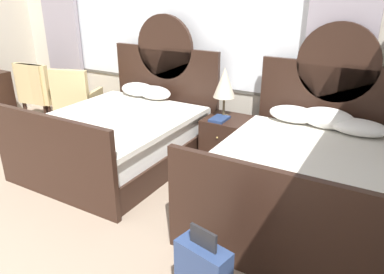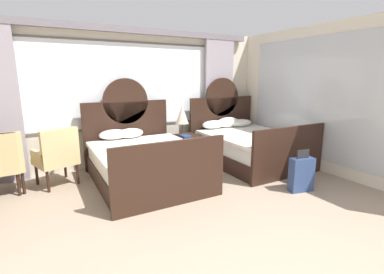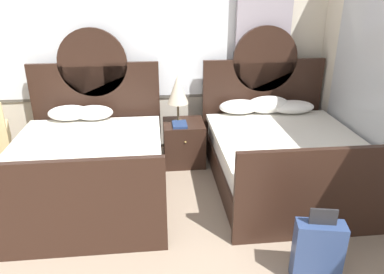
{
  "view_description": "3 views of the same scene",
  "coord_description": "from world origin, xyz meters",
  "px_view_note": "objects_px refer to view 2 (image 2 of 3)",
  "views": [
    {
      "loc": [
        2.81,
        -0.09,
        2.06
      ],
      "look_at": [
        1.11,
        2.85,
        0.67
      ],
      "focal_mm": 34.34,
      "sensor_mm": 36.0,
      "label": 1
    },
    {
      "loc": [
        -1.56,
        -1.21,
        1.77
      ],
      "look_at": [
        0.91,
        3.26,
        0.66
      ],
      "focal_mm": 26.19,
      "sensor_mm": 36.0,
      "label": 2
    },
    {
      "loc": [
        0.7,
        -0.58,
        2.2
      ],
      "look_at": [
        1.1,
        3.14,
        0.64
      ],
      "focal_mm": 33.92,
      "sensor_mm": 36.0,
      "label": 3
    }
  ],
  "objects_px": {
    "bed_near_window": "(144,161)",
    "nightstand_between_beds": "(186,149)",
    "book_on_nightstand": "(186,136)",
    "armchair_by_window_left": "(57,155)",
    "armchair_by_window_centre": "(0,162)",
    "suitcase_on_floor": "(301,174)",
    "table_lamp_on_nightstand": "(182,115)",
    "bed_near_mirror": "(248,145)"
  },
  "relations": [
    {
      "from": "bed_near_mirror",
      "to": "suitcase_on_floor",
      "type": "xyz_separation_m",
      "value": [
        -0.26,
        -1.59,
        -0.1
      ]
    },
    {
      "from": "nightstand_between_beds",
      "to": "suitcase_on_floor",
      "type": "bearing_deg",
      "value": -68.74
    },
    {
      "from": "bed_near_window",
      "to": "nightstand_between_beds",
      "type": "distance_m",
      "value": 1.3
    },
    {
      "from": "armchair_by_window_centre",
      "to": "bed_near_mirror",
      "type": "bearing_deg",
      "value": -6.21
    },
    {
      "from": "bed_near_mirror",
      "to": "armchair_by_window_left",
      "type": "height_order",
      "value": "bed_near_mirror"
    },
    {
      "from": "bed_near_window",
      "to": "armchair_by_window_centre",
      "type": "distance_m",
      "value": 2.12
    },
    {
      "from": "armchair_by_window_left",
      "to": "armchair_by_window_centre",
      "type": "xyz_separation_m",
      "value": [
        -0.77,
        -0.0,
        0.0
      ]
    },
    {
      "from": "bed_near_window",
      "to": "armchair_by_window_left",
      "type": "relative_size",
      "value": 2.19
    },
    {
      "from": "nightstand_between_beds",
      "to": "armchair_by_window_centre",
      "type": "height_order",
      "value": "armchair_by_window_centre"
    },
    {
      "from": "bed_near_window",
      "to": "nightstand_between_beds",
      "type": "bearing_deg",
      "value": 29.64
    },
    {
      "from": "bed_near_mirror",
      "to": "table_lamp_on_nightstand",
      "type": "height_order",
      "value": "bed_near_mirror"
    },
    {
      "from": "book_on_nightstand",
      "to": "armchair_by_window_left",
      "type": "relative_size",
      "value": 0.27
    },
    {
      "from": "bed_near_window",
      "to": "table_lamp_on_nightstand",
      "type": "distance_m",
      "value": 1.4
    },
    {
      "from": "nightstand_between_beds",
      "to": "armchair_by_window_centre",
      "type": "relative_size",
      "value": 0.58
    },
    {
      "from": "book_on_nightstand",
      "to": "suitcase_on_floor",
      "type": "relative_size",
      "value": 0.39
    },
    {
      "from": "bed_near_window",
      "to": "armchair_by_window_centre",
      "type": "height_order",
      "value": "bed_near_window"
    },
    {
      "from": "armchair_by_window_left",
      "to": "armchair_by_window_centre",
      "type": "height_order",
      "value": "same"
    },
    {
      "from": "armchair_by_window_left",
      "to": "suitcase_on_floor",
      "type": "bearing_deg",
      "value": -32.14
    },
    {
      "from": "table_lamp_on_nightstand",
      "to": "suitcase_on_floor",
      "type": "relative_size",
      "value": 0.93
    },
    {
      "from": "bed_near_window",
      "to": "book_on_nightstand",
      "type": "bearing_deg",
      "value": 26.67
    },
    {
      "from": "bed_near_mirror",
      "to": "book_on_nightstand",
      "type": "height_order",
      "value": "bed_near_mirror"
    },
    {
      "from": "suitcase_on_floor",
      "to": "book_on_nightstand",
      "type": "bearing_deg",
      "value": 113.55
    },
    {
      "from": "armchair_by_window_centre",
      "to": "nightstand_between_beds",
      "type": "bearing_deg",
      "value": 2.86
    },
    {
      "from": "suitcase_on_floor",
      "to": "bed_near_mirror",
      "type": "bearing_deg",
      "value": 80.76
    },
    {
      "from": "bed_near_window",
      "to": "bed_near_mirror",
      "type": "distance_m",
      "value": 2.25
    },
    {
      "from": "bed_near_window",
      "to": "nightstand_between_beds",
      "type": "height_order",
      "value": "bed_near_window"
    },
    {
      "from": "bed_near_mirror",
      "to": "book_on_nightstand",
      "type": "bearing_deg",
      "value": 156.08
    },
    {
      "from": "bed_near_mirror",
      "to": "suitcase_on_floor",
      "type": "relative_size",
      "value": 3.18
    },
    {
      "from": "bed_near_mirror",
      "to": "nightstand_between_beds",
      "type": "bearing_deg",
      "value": 150.77
    },
    {
      "from": "table_lamp_on_nightstand",
      "to": "book_on_nightstand",
      "type": "relative_size",
      "value": 2.38
    },
    {
      "from": "nightstand_between_beds",
      "to": "book_on_nightstand",
      "type": "xyz_separation_m",
      "value": [
        -0.06,
        -0.1,
        0.3
      ]
    },
    {
      "from": "book_on_nightstand",
      "to": "suitcase_on_floor",
      "type": "distance_m",
      "value": 2.33
    },
    {
      "from": "bed_near_window",
      "to": "suitcase_on_floor",
      "type": "height_order",
      "value": "bed_near_window"
    },
    {
      "from": "bed_near_window",
      "to": "table_lamp_on_nightstand",
      "type": "relative_size",
      "value": 3.44
    },
    {
      "from": "table_lamp_on_nightstand",
      "to": "armchair_by_window_centre",
      "type": "distance_m",
      "value": 3.16
    },
    {
      "from": "armchair_by_window_left",
      "to": "nightstand_between_beds",
      "type": "bearing_deg",
      "value": 3.69
    },
    {
      "from": "suitcase_on_floor",
      "to": "table_lamp_on_nightstand",
      "type": "bearing_deg",
      "value": 112.52
    },
    {
      "from": "bed_near_window",
      "to": "armchair_by_window_centre",
      "type": "relative_size",
      "value": 2.19
    },
    {
      "from": "armchair_by_window_centre",
      "to": "table_lamp_on_nightstand",
      "type": "bearing_deg",
      "value": 3.36
    },
    {
      "from": "nightstand_between_beds",
      "to": "table_lamp_on_nightstand",
      "type": "height_order",
      "value": "table_lamp_on_nightstand"
    },
    {
      "from": "armchair_by_window_left",
      "to": "book_on_nightstand",
      "type": "bearing_deg",
      "value": 1.26
    },
    {
      "from": "table_lamp_on_nightstand",
      "to": "armchair_by_window_centre",
      "type": "bearing_deg",
      "value": -176.64
    }
  ]
}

